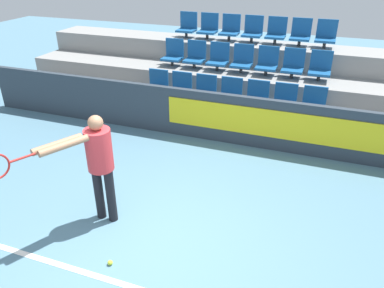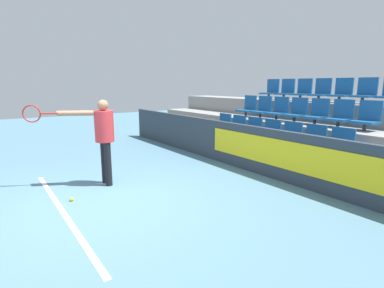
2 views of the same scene
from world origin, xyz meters
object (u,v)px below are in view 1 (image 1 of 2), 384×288
at_px(stadium_chair_6, 314,105).
at_px(stadium_chair_17, 253,31).
at_px(stadium_chair_0, 157,85).
at_px(stadium_chair_20, 326,35).
at_px(stadium_chair_15, 208,28).
at_px(stadium_chair_11, 267,63).
at_px(stadium_chair_2, 205,91).
at_px(stadium_chair_7, 173,54).
at_px(stadium_chair_10, 242,60).
at_px(stadium_chair_8, 195,56).
at_px(tennis_player, 95,159).
at_px(stadium_chair_5, 285,101).
at_px(stadium_chair_13, 320,67).
at_px(stadium_chair_1, 181,88).
at_px(stadium_chair_12, 293,65).
at_px(stadium_chair_18, 276,32).
at_px(stadium_chair_4, 257,98).
at_px(tennis_ball, 110,263).
at_px(stadium_chair_19, 301,34).
at_px(stadium_chair_3, 230,94).
at_px(stadium_chair_14, 187,26).
at_px(stadium_chair_9, 218,58).
at_px(stadium_chair_16, 230,29).

relative_size(stadium_chair_6, stadium_chair_17, 1.00).
height_order(stadium_chair_0, stadium_chair_20, stadium_chair_20).
height_order(stadium_chair_15, stadium_chair_20, same).
distance_m(stadium_chair_11, stadium_chair_20, 1.59).
bearing_deg(stadium_chair_2, stadium_chair_7, 139.21).
bearing_deg(stadium_chair_17, stadium_chair_10, -90.00).
bearing_deg(stadium_chair_8, tennis_player, -86.90).
bearing_deg(stadium_chair_5, stadium_chair_7, 160.96).
bearing_deg(stadium_chair_13, stadium_chair_1, -160.96).
distance_m(stadium_chair_12, stadium_chair_13, 0.57).
distance_m(stadium_chair_17, stadium_chair_18, 0.57).
bearing_deg(stadium_chair_4, tennis_ball, -101.46).
distance_m(stadium_chair_10, stadium_chair_19, 1.59).
bearing_deg(stadium_chair_4, stadium_chair_13, 40.79).
relative_size(stadium_chair_10, tennis_player, 0.38).
relative_size(stadium_chair_12, stadium_chair_19, 1.00).
height_order(stadium_chair_4, stadium_chair_13, stadium_chair_13).
xyz_separation_m(stadium_chair_6, stadium_chair_18, (-1.14, 1.97, 0.98)).
bearing_deg(stadium_chair_1, stadium_chair_17, 59.91).
bearing_deg(stadium_chair_3, tennis_player, -103.30).
bearing_deg(stadium_chair_11, stadium_chair_15, 150.09).
bearing_deg(tennis_ball, stadium_chair_5, 71.73).
bearing_deg(stadium_chair_13, stadium_chair_14, 163.95).
xyz_separation_m(stadium_chair_6, stadium_chair_9, (-2.29, 0.99, 0.49)).
distance_m(stadium_chair_6, stadium_chair_9, 2.54).
xyz_separation_m(stadium_chair_13, stadium_chair_17, (-1.72, 0.99, 0.49)).
xyz_separation_m(stadium_chair_11, stadium_chair_12, (0.57, 0.00, 0.00)).
bearing_deg(stadium_chair_4, stadium_chair_6, 0.00).
distance_m(stadium_chair_5, tennis_player, 4.27).
bearing_deg(stadium_chair_19, stadium_chair_18, 180.00).
xyz_separation_m(stadium_chair_3, stadium_chair_4, (0.57, 0.00, 0.00)).
xyz_separation_m(stadium_chair_13, stadium_chair_15, (-2.86, 0.99, 0.49)).
distance_m(stadium_chair_7, tennis_player, 4.81).
xyz_separation_m(stadium_chair_7, stadium_chair_15, (0.57, 0.99, 0.49)).
relative_size(stadium_chair_0, stadium_chair_14, 1.00).
bearing_deg(stadium_chair_5, stadium_chair_15, 139.21).
bearing_deg(tennis_player, stadium_chair_16, 113.78).
bearing_deg(tennis_player, stadium_chair_7, 126.85).
bearing_deg(stadium_chair_8, stadium_chair_4, -29.91).
relative_size(stadium_chair_1, stadium_chair_7, 1.00).
relative_size(stadium_chair_2, stadium_chair_10, 1.00).
bearing_deg(stadium_chair_13, stadium_chair_2, -156.66).
xyz_separation_m(stadium_chair_2, stadium_chair_12, (1.72, 0.99, 0.49)).
distance_m(stadium_chair_2, stadium_chair_3, 0.57).
bearing_deg(stadium_chair_8, stadium_chair_6, -19.04).
bearing_deg(stadium_chair_12, stadium_chair_5, -90.00).
bearing_deg(stadium_chair_2, tennis_player, -94.80).
bearing_deg(stadium_chair_7, stadium_chair_19, 19.04).
bearing_deg(stadium_chair_15, tennis_player, -87.43).
bearing_deg(stadium_chair_18, stadium_chair_10, -120.09).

